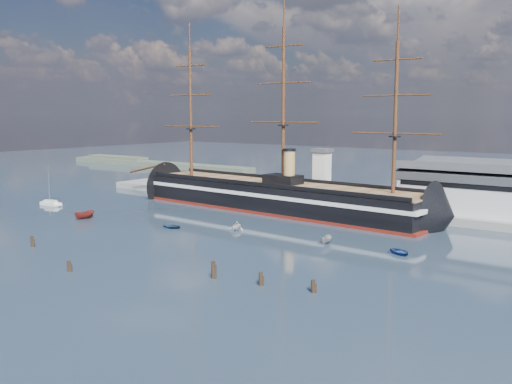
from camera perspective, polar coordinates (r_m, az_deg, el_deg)
The scene contains 16 objects.
ground at distance 140.95m, azimuth -1.23°, elevation -3.16°, with size 600.00×600.00×0.00m, color #253243.
quay at distance 165.72m, azimuth 9.16°, elevation -1.59°, with size 180.00×18.00×2.00m, color slate.
quay_tower at distance 165.10m, azimuth 6.60°, elevation 1.84°, with size 5.00×5.00×15.00m.
shoreline at distance 304.21m, azimuth -11.16°, elevation 2.90°, with size 120.00×10.00×4.00m.
warship at distance 159.40m, azimuth 1.58°, elevation -0.40°, with size 113.41×22.42×53.94m.
sailboat at distance 178.75m, azimuth -19.83°, elevation -1.04°, with size 7.44×2.89×11.61m.
motorboat_a at distance 152.80m, azimuth -16.78°, elevation -2.63°, with size 6.77×2.48×2.71m, color maroon.
motorboat_b at distance 136.46m, azimuth -8.38°, elevation -3.61°, with size 2.82×1.13×1.31m, color navy.
motorboat_c at distance 119.90m, azimuth 7.04°, elevation -5.18°, with size 5.44×1.99×2.18m, color gray.
motorboat_d at distance 132.83m, azimuth -1.95°, elevation -3.84°, with size 6.44×2.79×2.36m, color silver.
motorboat_e at distance 113.86m, azimuth 14.20°, elevation -6.07°, with size 3.07×1.23×1.43m, color navy.
piling_near_left at distance 125.07m, azimuth -21.47°, elevation -5.13°, with size 0.64×0.64×3.01m, color black.
piling_near_mid at distance 103.94m, azimuth -18.18°, elevation -7.56°, with size 0.64×0.64×2.60m, color black.
piling_near_right at distance 95.19m, azimuth -4.28°, elevation -8.59°, with size 0.64×0.64×3.60m, color black.
piling_far_right at distance 88.10m, azimuth 5.72°, elevation -9.98°, with size 0.64×0.64×2.72m, color black.
piling_extra at distance 91.18m, azimuth 0.47°, elevation -9.32°, with size 0.64×0.64×2.84m, color black.
Camera 1 is at (84.48, -69.57, 26.92)m, focal length 40.00 mm.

